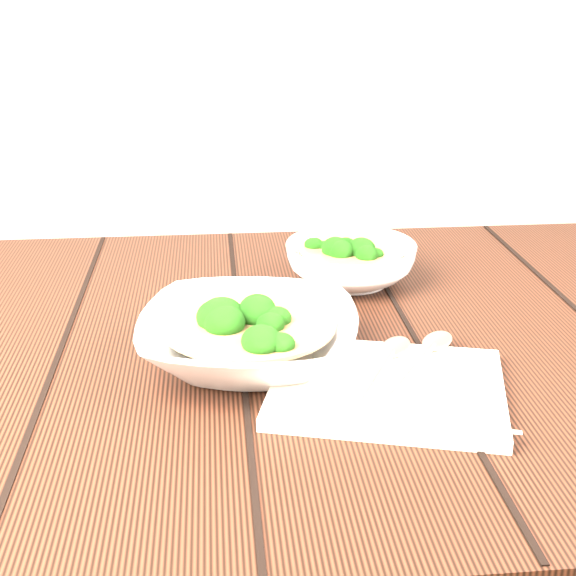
{
  "coord_description": "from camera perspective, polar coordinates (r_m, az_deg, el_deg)",
  "views": [
    {
      "loc": [
        -0.05,
        -0.83,
        1.14
      ],
      "look_at": [
        0.04,
        0.03,
        0.8
      ],
      "focal_mm": 50.0,
      "sensor_mm": 36.0,
      "label": 1
    }
  ],
  "objects": [
    {
      "name": "spoon_right",
      "position": [
        0.86,
        9.81,
        -4.63
      ],
      "size": [
        0.12,
        0.17,
        0.01
      ],
      "color": "#B7B1A1",
      "rests_on": "napkin"
    },
    {
      "name": "spoon_left",
      "position": [
        0.84,
        7.05,
        -5.16
      ],
      "size": [
        0.1,
        0.18,
        0.01
      ],
      "color": "#B7B1A1",
      "rests_on": "napkin"
    },
    {
      "name": "table",
      "position": [
        0.98,
        -2.07,
        -10.0
      ],
      "size": [
        1.2,
        0.8,
        0.75
      ],
      "color": "#391B10",
      "rests_on": "ground"
    },
    {
      "name": "soup_bowl_back",
      "position": [
        1.08,
        4.48,
        1.89
      ],
      "size": [
        0.17,
        0.17,
        0.06
      ],
      "color": "silver",
      "rests_on": "table"
    },
    {
      "name": "trivet",
      "position": [
        1.0,
        -3.37,
        -0.74
      ],
      "size": [
        0.1,
        0.1,
        0.02
      ],
      "primitive_type": "torus",
      "rotation": [
        0.0,
        0.0,
        -0.03
      ],
      "color": "black",
      "rests_on": "table"
    },
    {
      "name": "soup_bowl_front",
      "position": [
        0.85,
        -2.8,
        -3.47
      ],
      "size": [
        0.26,
        0.26,
        0.07
      ],
      "color": "silver",
      "rests_on": "table"
    },
    {
      "name": "napkin",
      "position": [
        0.81,
        7.07,
        -7.06
      ],
      "size": [
        0.27,
        0.24,
        0.01
      ],
      "primitive_type": "cube",
      "rotation": [
        0.0,
        0.0,
        -0.27
      ],
      "color": "beige",
      "rests_on": "table"
    }
  ]
}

